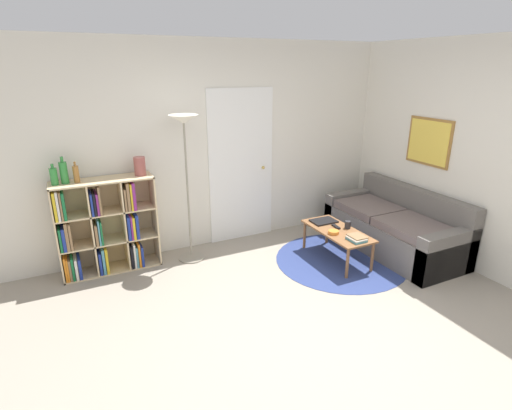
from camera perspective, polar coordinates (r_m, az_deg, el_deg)
The scene contains 17 objects.
ground_plane at distance 3.75m, azimuth 9.13°, elevation -18.47°, with size 14.00×14.00×0.00m, color gray.
wall_back at distance 5.19m, azimuth -5.28°, elevation 8.17°, with size 7.68×0.11×2.60m.
wall_right at distance 5.56m, azimuth 23.17°, elevation 7.59°, with size 0.08×5.36×2.60m.
rug at distance 5.10m, azimuth 11.98°, elevation -7.69°, with size 1.60×1.60×0.01m.
bookshelf at distance 4.89m, azimuth -20.95°, elevation -3.07°, with size 1.09×0.34×1.10m.
floor_lamp at distance 4.64m, azimuth -10.14°, elevation 8.92°, with size 0.34×0.34×1.77m.
couch at distance 5.52m, azimuth 19.38°, elevation -3.16°, with size 0.84×1.83×0.78m.
coffee_table at distance 4.98m, azimuth 11.53°, elevation -3.98°, with size 0.44×0.96×0.39m.
laptop at distance 5.18m, azimuth 9.64°, elevation -2.28°, with size 0.31×0.23×0.02m.
bowl at distance 4.84m, azimuth 11.02°, elevation -3.83°, with size 0.13×0.13×0.04m.
book_stack_on_table at distance 4.72m, azimuth 14.20°, elevation -4.63°, with size 0.18×0.21×0.05m.
cup at distance 5.03m, azimuth 12.97°, elevation -2.76°, with size 0.07×0.07×0.09m.
remote at distance 5.04m, azimuth 11.35°, elevation -3.05°, with size 0.06×0.15×0.02m.
bottle_left at distance 4.68m, azimuth -26.92°, elevation 3.69°, with size 0.07×0.07×0.22m.
bottle_middle at distance 4.68m, azimuth -25.77°, elevation 4.22°, with size 0.08×0.08×0.29m.
bottle_right at distance 4.67m, azimuth -24.31°, elevation 4.07°, with size 0.06×0.06×0.23m.
vase_on_shelf at distance 4.73m, azimuth -16.27°, elevation 5.35°, with size 0.13×0.13×0.21m.
Camera 1 is at (-1.79, -2.38, 2.29)m, focal length 28.00 mm.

